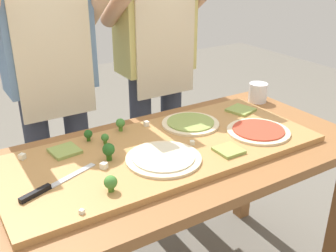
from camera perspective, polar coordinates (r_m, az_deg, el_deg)
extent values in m
cube|color=brown|center=(2.38, 10.94, -5.03)|extent=(0.07, 0.07, 0.74)
cube|color=brown|center=(1.57, -0.08, -4.49)|extent=(1.59, 0.76, 0.04)
cube|color=#B27F47|center=(1.55, -0.77, -3.49)|extent=(1.24, 0.53, 0.02)
cube|color=#B7BABF|center=(1.40, -13.37, -6.81)|extent=(0.18, 0.09, 0.00)
cube|color=black|center=(1.33, -18.35, -9.08)|extent=(0.11, 0.06, 0.02)
cylinder|color=beige|center=(1.75, 3.21, 0.34)|extent=(0.25, 0.25, 0.01)
cylinder|color=#899E4C|center=(1.74, 3.22, 0.58)|extent=(0.20, 0.20, 0.01)
cylinder|color=beige|center=(1.46, -0.64, -4.68)|extent=(0.28, 0.28, 0.01)
cylinder|color=beige|center=(1.46, -0.64, -4.40)|extent=(0.23, 0.23, 0.01)
cylinder|color=beige|center=(1.71, 12.71, -0.75)|extent=(0.26, 0.26, 0.01)
cylinder|color=#BC3D28|center=(1.71, 12.73, -0.51)|extent=(0.21, 0.21, 0.01)
cube|color=#899E4C|center=(1.53, 8.63, -3.44)|extent=(0.09, 0.09, 0.01)
cube|color=#899E4C|center=(1.56, -14.46, -3.44)|extent=(0.11, 0.11, 0.01)
cube|color=#899E4C|center=(1.92, 10.30, 2.27)|extent=(0.13, 0.13, 0.01)
cylinder|color=#487A23|center=(1.30, -8.10, -8.80)|extent=(0.02, 0.02, 0.02)
sphere|color=#427F33|center=(1.28, -8.16, -7.89)|extent=(0.04, 0.04, 0.04)
cylinder|color=#3F7220|center=(1.59, -8.91, -2.25)|extent=(0.01, 0.01, 0.02)
sphere|color=#38752D|center=(1.58, -8.96, -1.63)|extent=(0.03, 0.03, 0.03)
cylinder|color=#2C5915|center=(1.63, -11.23, -1.79)|extent=(0.02, 0.02, 0.02)
sphere|color=#23561E|center=(1.62, -11.29, -1.11)|extent=(0.03, 0.03, 0.03)
cylinder|color=#487A23|center=(1.70, -6.75, -0.34)|extent=(0.02, 0.02, 0.02)
sphere|color=#427F33|center=(1.69, -6.79, 0.43)|extent=(0.04, 0.04, 0.04)
cylinder|color=#2C5915|center=(1.47, -8.38, -4.33)|extent=(0.02, 0.02, 0.03)
sphere|color=#23561E|center=(1.46, -8.45, -3.31)|extent=(0.05, 0.05, 0.05)
cube|color=silver|center=(1.57, 3.47, -2.39)|extent=(0.02, 0.02, 0.02)
cube|color=white|center=(1.42, -9.10, -5.59)|extent=(0.03, 0.03, 0.02)
cube|color=silver|center=(1.56, -20.03, -4.10)|extent=(0.03, 0.03, 0.02)
cube|color=silver|center=(1.21, -12.16, -11.81)|extent=(0.02, 0.02, 0.01)
cube|color=white|center=(1.73, -3.09, 0.34)|extent=(0.02, 0.02, 0.02)
cylinder|color=white|center=(2.12, 12.66, 4.67)|extent=(0.09, 0.09, 0.10)
cylinder|color=white|center=(2.13, 12.61, 4.18)|extent=(0.08, 0.08, 0.05)
cylinder|color=#333847|center=(2.14, -17.37, -6.75)|extent=(0.12, 0.12, 0.90)
cylinder|color=#333847|center=(2.19, -12.35, -5.46)|extent=(0.12, 0.12, 0.90)
cube|color=#6689B2|center=(1.92, -17.16, 13.01)|extent=(0.40, 0.20, 0.55)
cube|color=beige|center=(1.83, -15.88, 10.03)|extent=(0.34, 0.01, 0.60)
cylinder|color=#DBB293|center=(1.88, -9.72, 17.25)|extent=(0.08, 0.39, 0.31)
cylinder|color=#333847|center=(2.32, -3.78, -3.16)|extent=(0.12, 0.12, 0.90)
cylinder|color=#333847|center=(2.41, 0.41, -2.01)|extent=(0.12, 0.12, 0.90)
cube|color=#D1C670|center=(2.14, -1.88, 15.07)|extent=(0.40, 0.20, 0.55)
cube|color=beige|center=(2.06, -0.29, 12.41)|extent=(0.34, 0.01, 0.60)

